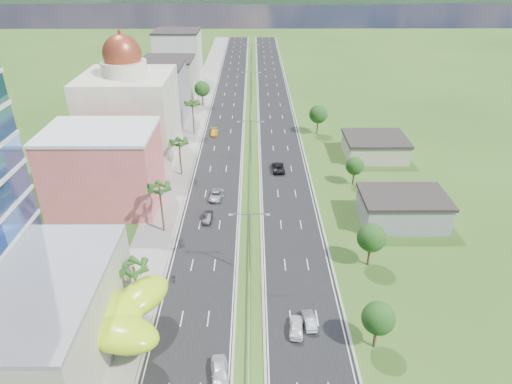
{
  "coord_description": "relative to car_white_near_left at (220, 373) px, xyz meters",
  "views": [
    {
      "loc": [
        0.63,
        -46.95,
        45.24
      ],
      "look_at": [
        1.06,
        23.77,
        7.0
      ],
      "focal_mm": 32.0,
      "sensor_mm": 36.0,
      "label": 1
    }
  ],
  "objects": [
    {
      "name": "lime_canopy",
      "position": [
        -16.57,
        5.82,
        4.09
      ],
      "size": [
        18.0,
        15.0,
        7.4
      ],
      "color": "#B3E616",
      "rests_on": "ground"
    },
    {
      "name": "leafy_tree_rc",
      "position": [
        25.42,
        49.82,
        3.47
      ],
      "size": [
        3.85,
        3.85,
        6.33
      ],
      "color": "#47301C",
      "rests_on": "ground"
    },
    {
      "name": "midrise_grey",
      "position": [
        -23.58,
        89.82,
        7.1
      ],
      "size": [
        16.0,
        15.0,
        16.0
      ],
      "primitive_type": "cube",
      "color": "gray",
      "rests_on": "ground"
    },
    {
      "name": "car_silver_right",
      "position": [
        11.52,
        8.72,
        -0.16
      ],
      "size": [
        1.82,
        4.33,
        1.39
      ],
      "primitive_type": "imported",
      "rotation": [
        0.0,
        0.0,
        3.22
      ],
      "color": "#9DA0A4",
      "rests_on": "road_right"
    },
    {
      "name": "car_white_near_left",
      "position": [
        0.0,
        0.0,
        0.0
      ],
      "size": [
        2.66,
        5.27,
        1.72
      ],
      "primitive_type": "imported",
      "rotation": [
        0.0,
        0.0,
        0.13
      ],
      "color": "silver",
      "rests_on": "road_left"
    },
    {
      "name": "palm_tree_c",
      "position": [
        -12.08,
        31.82,
        7.6
      ],
      "size": [
        3.6,
        3.6,
        9.6
      ],
      "color": "#47301C",
      "rests_on": "ground"
    },
    {
      "name": "leafy_tree_rd",
      "position": [
        21.42,
        79.82,
        4.68
      ],
      "size": [
        4.9,
        4.9,
        8.05
      ],
      "color": "#47301C",
      "rests_on": "ground"
    },
    {
      "name": "midrise_beige",
      "position": [
        -23.58,
        111.82,
        5.6
      ],
      "size": [
        16.0,
        15.0,
        13.0
      ],
      "primitive_type": "cube",
      "color": "#A8A28A",
      "rests_on": "ground"
    },
    {
      "name": "streetlight_median_c",
      "position": [
        3.42,
        59.82,
        5.85
      ],
      "size": [
        6.04,
        0.25,
        11.0
      ],
      "color": "gray",
      "rests_on": "ground"
    },
    {
      "name": "car_yellow_far_left",
      "position": [
        -6.59,
        79.37,
        -0.18
      ],
      "size": [
        2.2,
        4.78,
        1.35
      ],
      "primitive_type": "imported",
      "rotation": [
        0.0,
        0.0,
        0.07
      ],
      "color": "yellow",
      "rests_on": "road_left"
    },
    {
      "name": "shed_near",
      "position": [
        31.42,
        34.82,
        1.6
      ],
      "size": [
        15.0,
        10.0,
        5.0
      ],
      "primitive_type": "cube",
      "color": "gray",
      "rests_on": "ground"
    },
    {
      "name": "pink_shophouse",
      "position": [
        -24.58,
        41.82,
        6.6
      ],
      "size": [
        20.0,
        15.0,
        15.0
      ],
      "primitive_type": "cube",
      "color": "#D8585E",
      "rests_on": "ground"
    },
    {
      "name": "car_white_near_right",
      "position": [
        9.66,
        7.46,
        -0.09
      ],
      "size": [
        2.21,
        4.66,
        1.54
      ],
      "primitive_type": "imported",
      "rotation": [
        0.0,
        0.0,
        3.05
      ],
      "color": "white",
      "rests_on": "road_right"
    },
    {
      "name": "domed_building",
      "position": [
        -24.58,
        64.82,
        10.45
      ],
      "size": [
        20.0,
        20.0,
        28.7
      ],
      "color": "beige",
      "rests_on": "ground"
    },
    {
      "name": "midrise_white",
      "position": [
        -23.58,
        134.82,
        8.1
      ],
      "size": [
        16.0,
        15.0,
        18.0
      ],
      "primitive_type": "cube",
      "color": "silver",
      "rests_on": "ground"
    },
    {
      "name": "streetlight_median_e",
      "position": [
        3.42,
        149.82,
        5.85
      ],
      "size": [
        6.04,
        0.25,
        11.0
      ],
      "color": "gray",
      "rests_on": "ground"
    },
    {
      "name": "shed_far",
      "position": [
        33.42,
        64.82,
        1.3
      ],
      "size": [
        14.0,
        12.0,
        4.4
      ],
      "primitive_type": "cube",
      "color": "#A8A28A",
      "rests_on": "ground"
    },
    {
      "name": "car_dark_far_right",
      "position": [
        9.69,
        56.88,
        -0.05
      ],
      "size": [
        2.88,
        5.93,
        1.62
      ],
      "primitive_type": "imported",
      "rotation": [
        0.0,
        0.0,
        3.17
      ],
      "color": "black",
      "rests_on": "road_right"
    },
    {
      "name": "streetlight_median_b",
      "position": [
        3.42,
        19.82,
        5.85
      ],
      "size": [
        6.04,
        0.25,
        11.0
      ],
      "color": "gray",
      "rests_on": "ground"
    },
    {
      "name": "road_left",
      "position": [
        -4.08,
        99.82,
        -0.88
      ],
      "size": [
        11.0,
        260.0,
        0.04
      ],
      "primitive_type": "cube",
      "color": "black",
      "rests_on": "ground"
    },
    {
      "name": "ground",
      "position": [
        3.42,
        9.82,
        -0.9
      ],
      "size": [
        500.0,
        500.0,
        0.0
      ],
      "primitive_type": "plane",
      "color": "#2D5119",
      "rests_on": "ground"
    },
    {
      "name": "car_silver_mid_left",
      "position": [
        -3.55,
        43.81,
        -0.15
      ],
      "size": [
        2.98,
        5.39,
        1.43
      ],
      "primitive_type": "imported",
      "rotation": [
        0.0,
        0.0,
        -0.12
      ],
      "color": "#97999E",
      "rests_on": "road_left"
    },
    {
      "name": "palm_tree_d",
      "position": [
        -12.08,
        54.82,
        6.64
      ],
      "size": [
        3.6,
        3.6,
        8.6
      ],
      "color": "#47301C",
      "rests_on": "ground"
    },
    {
      "name": "streetlight_median_d",
      "position": [
        3.42,
        104.82,
        5.85
      ],
      "size": [
        6.04,
        0.25,
        11.0
      ],
      "color": "gray",
      "rests_on": "ground"
    },
    {
      "name": "car_dark_left",
      "position": [
        -4.54,
        35.32,
        -0.17
      ],
      "size": [
        1.71,
        4.3,
        1.39
      ],
      "primitive_type": "imported",
      "rotation": [
        0.0,
        0.0,
        -0.06
      ],
      "color": "black",
      "rests_on": "road_left"
    },
    {
      "name": "sidewalk_left",
      "position": [
        -13.58,
        99.82,
        -0.84
      ],
      "size": [
        7.0,
        260.0,
        0.12
      ],
      "primitive_type": "cube",
      "color": "gray",
      "rests_on": "ground"
    },
    {
      "name": "median_guardrail",
      "position": [
        3.42,
        81.81,
        -0.28
      ],
      "size": [
        0.1,
        216.06,
        0.76
      ],
      "color": "gray",
      "rests_on": "ground"
    },
    {
      "name": "road_right",
      "position": [
        10.92,
        99.82,
        -0.88
      ],
      "size": [
        11.0,
        260.0,
        0.04
      ],
      "primitive_type": "cube",
      "color": "black",
      "rests_on": "ground"
    },
    {
      "name": "leafy_tree_ra",
      "position": [
        19.42,
        4.82,
        3.87
      ],
      "size": [
        4.2,
        4.2,
        6.9
      ],
      "color": "#47301C",
      "rests_on": "ground"
    },
    {
      "name": "leafy_tree_rb",
      "position": [
        22.42,
        21.82,
        4.28
      ],
      "size": [
        4.55,
        4.55,
        7.47
      ],
      "color": "#47301C",
      "rests_on": "ground"
    },
    {
      "name": "leafy_tree_lfar",
      "position": [
        -12.08,
        104.82,
        4.68
      ],
      "size": [
        4.9,
        4.9,
        8.05
      ],
      "color": "#47301C",
      "rests_on": "ground"
    },
    {
      "name": "motorcycle",
      "position": [
        -8.23,
        18.13,
        -0.29
      ],
      "size": [
        0.82,
        1.84,
        1.13
      ],
      "primitive_type": "imported",
      "rotation": [
        0.0,
        0.0,
        0.17
      ],
      "color": "black",
      "rests_on": "road_left"
    },
    {
      "name": "palm_tree_e",
      "position": [
        -12.08,
        79.82,
        7.41
      ],
      "size": [
        3.6,
        3.6,
        9.4
      ],
      "color": "#47301C",
      "rests_on": "ground"
    },
    {
      "name": "palm_tree_b",
      "position": [
        -12.08,
        11.82,
        6.16
      ],
      "size": [
        3.6,
        3.6,
        8.1
      ],
      "color": "#47301C",
      "rests_on": "ground"
    }
  ]
}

